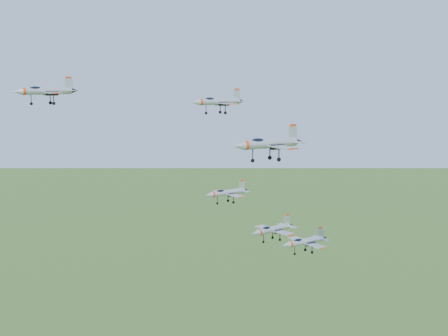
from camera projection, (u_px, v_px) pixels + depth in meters
name	position (u px, v px, depth m)	size (l,w,h in m)	color
jet_lead	(45.00, 91.00, 121.64)	(13.02, 10.79, 3.48)	#A3A8AF
jet_left_high	(218.00, 101.00, 124.38)	(12.04, 9.91, 3.22)	#A3A8AF
jet_right_high	(268.00, 143.00, 102.48)	(14.07, 11.68, 3.76)	#A3A8AF
jet_left_low	(227.00, 193.00, 125.40)	(10.56, 8.82, 2.82)	#A3A8AF
jet_right_low	(272.00, 229.00, 116.45)	(10.69, 9.04, 2.89)	#A3A8AF
jet_trail	(305.00, 241.00, 135.64)	(12.68, 10.54, 3.39)	#A3A8AF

